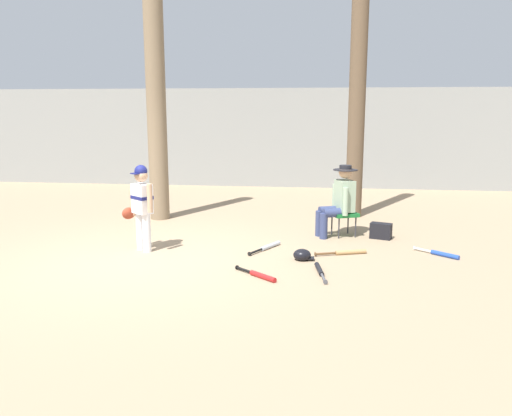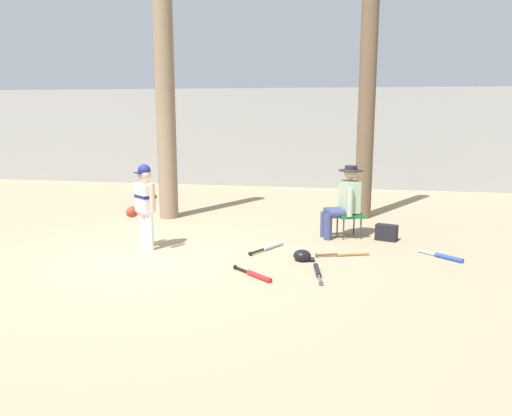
% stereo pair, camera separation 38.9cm
% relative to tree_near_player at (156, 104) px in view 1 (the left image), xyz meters
% --- Properties ---
extents(ground_plane, '(60.00, 60.00, 0.00)m').
position_rel_tree_near_player_xyz_m(ground_plane, '(0.70, -2.80, -2.21)').
color(ground_plane, '#9E8466').
extents(concrete_back_wall, '(18.00, 0.36, 2.66)m').
position_rel_tree_near_player_xyz_m(concrete_back_wall, '(0.70, 4.59, -0.88)').
color(concrete_back_wall, gray).
rests_on(concrete_back_wall, ground).
extents(tree_near_player, '(0.54, 0.54, 4.96)m').
position_rel_tree_near_player_xyz_m(tree_near_player, '(0.00, 0.00, 0.00)').
color(tree_near_player, '#7F6B51').
rests_on(tree_near_player, ground).
extents(tree_behind_spectator, '(0.45, 0.45, 5.71)m').
position_rel_tree_near_player_xyz_m(tree_behind_spectator, '(3.76, 0.70, 0.42)').
color(tree_behind_spectator, brown).
rests_on(tree_behind_spectator, ground).
extents(young_ballplayer, '(0.59, 0.41, 1.31)m').
position_rel_tree_near_player_xyz_m(young_ballplayer, '(0.45, -2.28, -1.46)').
color(young_ballplayer, white).
rests_on(young_ballplayer, ground).
extents(folding_stool, '(0.52, 0.52, 0.41)m').
position_rel_tree_near_player_xyz_m(folding_stool, '(3.51, -0.97, -1.84)').
color(folding_stool, '#196B2D').
rests_on(folding_stool, ground).
extents(seated_spectator, '(0.67, 0.54, 1.20)m').
position_rel_tree_near_player_xyz_m(seated_spectator, '(3.42, -1.01, -1.57)').
color(seated_spectator, navy).
rests_on(seated_spectator, ground).
extents(handbag_beside_stool, '(0.38, 0.28, 0.26)m').
position_rel_tree_near_player_xyz_m(handbag_beside_stool, '(4.11, -1.08, -2.08)').
color(handbag_beside_stool, black).
rests_on(handbag_beside_stool, ground).
extents(bat_blue_youth, '(0.58, 0.51, 0.07)m').
position_rel_tree_near_player_xyz_m(bat_blue_youth, '(4.88, -2.03, -2.18)').
color(bat_blue_youth, '#2347AD').
rests_on(bat_blue_youth, ground).
extents(bat_wood_tan, '(0.77, 0.32, 0.07)m').
position_rel_tree_near_player_xyz_m(bat_wood_tan, '(3.51, -2.11, -2.18)').
color(bat_wood_tan, tan).
rests_on(bat_wood_tan, ground).
extents(bat_aluminum_silver, '(0.43, 0.73, 0.07)m').
position_rel_tree_near_player_xyz_m(bat_aluminum_silver, '(2.33, -1.95, -2.18)').
color(bat_aluminum_silver, '#B7BCC6').
rests_on(bat_aluminum_silver, ground).
extents(bat_black_composite, '(0.17, 0.74, 0.07)m').
position_rel_tree_near_player_xyz_m(bat_black_composite, '(3.12, -3.04, -2.18)').
color(bat_black_composite, black).
rests_on(bat_black_composite, ground).
extents(bat_red_barrel, '(0.60, 0.52, 0.07)m').
position_rel_tree_near_player_xyz_m(bat_red_barrel, '(2.36, -3.33, -2.18)').
color(bat_red_barrel, red).
rests_on(bat_red_barrel, ground).
extents(batting_helmet_black, '(0.30, 0.23, 0.17)m').
position_rel_tree_near_player_xyz_m(batting_helmet_black, '(2.87, -2.48, -2.13)').
color(batting_helmet_black, black).
rests_on(batting_helmet_black, ground).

